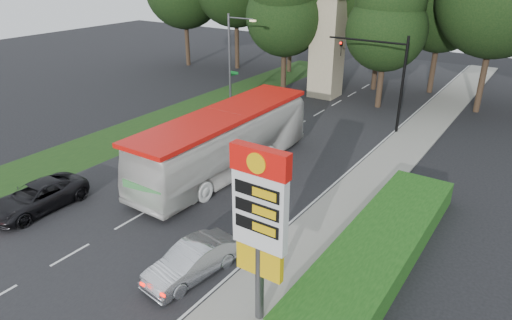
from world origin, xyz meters
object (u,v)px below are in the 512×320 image
Objects in this scene: monument at (328,42)px; suv_charcoal at (37,197)px; sedan_silver at (192,261)px; transit_bus at (225,143)px; gas_station_pylon at (260,215)px; streetlight_signs at (232,58)px; traffic_signal_mast at (386,70)px.

monument reaches higher than suv_charcoal.
transit_bus is at bearing 127.48° from sedan_silver.
suv_charcoal is at bearing -95.96° from monument.
gas_station_pylon is 14.59m from suv_charcoal.
monument is at bearing 58.03° from streetlight_signs.
gas_station_pylon is 5.28m from sedan_silver.
gas_station_pylon reaches higher than transit_bus.
monument is 1.94× the size of suv_charcoal.
streetlight_signs is 9.44m from monument.
gas_station_pylon is 25.74m from streetlight_signs.
streetlight_signs reaches higher than traffic_signal_mast.
streetlight_signs is at bearing 126.06° from transit_bus.
gas_station_pylon is at bearing -0.53° from sedan_silver.
streetlight_signs reaches higher than gas_station_pylon.
sedan_silver is at bearing -74.73° from monument.
sedan_silver is 10.42m from suv_charcoal.
sedan_silver is (-0.18, -21.48, -3.95)m from traffic_signal_mast.
traffic_signal_mast is 1.64× the size of sedan_silver.
monument is at bearing 98.69° from transit_bus.
monument reaches higher than traffic_signal_mast.
monument is 19.10m from transit_bus.
streetlight_signs is 0.80× the size of monument.
streetlight_signs is at bearing 95.31° from suv_charcoal.
monument is at bearing 83.39° from suv_charcoal.
gas_station_pylon is 0.50× the size of transit_bus.
traffic_signal_mast is 21.84m from sedan_silver.
sedan_silver is at bearing -90.48° from traffic_signal_mast.
streetlight_signs is 0.58× the size of transit_bus.
streetlight_signs reaches higher than sedan_silver.
suv_charcoal is at bearing -84.03° from streetlight_signs.
gas_station_pylon is 1.32× the size of suv_charcoal.
sedan_silver is at bearing -58.89° from transit_bus.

